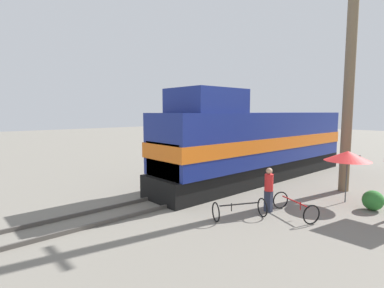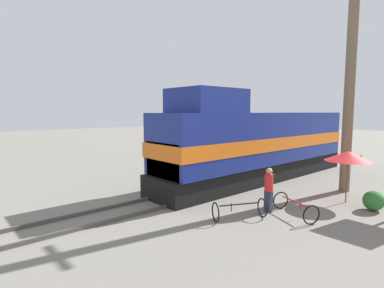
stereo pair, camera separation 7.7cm
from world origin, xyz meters
TOP-DOWN VIEW (x-y plane):
  - ground_plane at (0.00, 0.00)m, footprint 120.00×120.00m
  - rail_near at (-0.72, 0.00)m, footprint 0.08×34.15m
  - rail_far at (0.72, 0.00)m, footprint 0.08×34.15m
  - locomotive at (0.00, 2.60)m, footprint 2.91×15.06m
  - utility_pole at (4.47, 3.95)m, footprint 1.80×0.49m
  - vendor_umbrella at (5.33, 1.99)m, footprint 1.93×1.93m
  - shrub_cluster at (6.52, 1.69)m, footprint 0.81×0.81m
  - person_bystander at (3.80, -1.67)m, footprint 0.34×0.34m
  - bicycle at (4.77, -1.33)m, footprint 2.03×1.42m
  - bicycle_spare at (3.59, -3.21)m, footprint 1.49×2.07m

SIDE VIEW (x-z plane):
  - ground_plane at x=0.00m, z-range 0.00..0.00m
  - rail_near at x=-0.72m, z-range 0.00..0.15m
  - rail_far at x=0.72m, z-range 0.00..0.15m
  - bicycle at x=4.77m, z-range 0.01..0.73m
  - bicycle_spare at x=3.59m, z-range 0.01..0.74m
  - shrub_cluster at x=6.52m, z-range 0.00..0.81m
  - person_bystander at x=3.80m, z-range 0.08..1.87m
  - vendor_umbrella at x=5.33m, z-range 0.92..3.21m
  - locomotive at x=0.00m, z-range -0.41..4.69m
  - utility_pole at x=4.47m, z-range 0.04..11.52m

